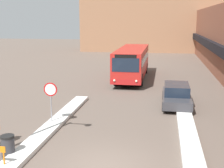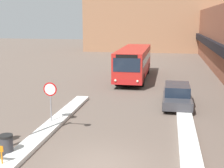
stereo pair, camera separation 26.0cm
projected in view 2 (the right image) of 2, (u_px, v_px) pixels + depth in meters
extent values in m
plane|color=#66564C|center=(100.00, 166.00, 12.49)|extent=(160.00, 160.00, 0.00)
cube|color=black|center=(213.00, 45.00, 33.72)|extent=(0.50, 60.00, 0.90)
cube|color=#996B4C|center=(156.00, 11.00, 57.42)|extent=(26.00, 8.00, 14.81)
cube|color=silver|center=(48.00, 129.00, 16.49)|extent=(0.90, 13.72, 0.21)
cube|color=silver|center=(186.00, 125.00, 17.00)|extent=(0.90, 12.20, 0.24)
cube|color=red|center=(134.00, 61.00, 30.61)|extent=(2.54, 10.82, 2.54)
cube|color=red|center=(134.00, 72.00, 30.82)|extent=(2.56, 10.84, 0.45)
cube|color=#192333|center=(134.00, 58.00, 30.54)|extent=(2.57, 9.95, 0.70)
cube|color=#192333|center=(127.00, 65.00, 25.31)|extent=(2.24, 0.03, 1.14)
cube|color=black|center=(127.00, 56.00, 25.17)|extent=(1.78, 0.03, 0.28)
sphere|color=#F2EAC6|center=(115.00, 80.00, 25.73)|extent=(0.20, 0.20, 0.20)
sphere|color=#F2EAC6|center=(137.00, 81.00, 25.40)|extent=(0.20, 0.20, 0.20)
cylinder|color=black|center=(117.00, 79.00, 27.82)|extent=(0.28, 1.15, 1.15)
cylinder|color=black|center=(142.00, 80.00, 27.42)|extent=(0.28, 1.15, 1.15)
cylinder|color=black|center=(127.00, 68.00, 34.28)|extent=(0.28, 1.15, 1.15)
cylinder|color=black|center=(148.00, 68.00, 33.88)|extent=(0.28, 1.15, 1.15)
cube|color=#38383D|center=(177.00, 98.00, 21.19)|extent=(1.85, 4.78, 0.56)
cube|color=#192333|center=(177.00, 89.00, 21.18)|extent=(1.63, 2.63, 0.66)
cylinder|color=black|center=(191.00, 108.00, 19.66)|extent=(0.20, 0.63, 0.63)
cylinder|color=black|center=(164.00, 106.00, 19.95)|extent=(0.20, 0.63, 0.63)
cylinder|color=black|center=(188.00, 97.00, 22.51)|extent=(0.20, 0.63, 0.63)
cylinder|color=black|center=(165.00, 96.00, 22.81)|extent=(0.20, 0.63, 0.63)
cylinder|color=gray|center=(51.00, 103.00, 17.29)|extent=(0.07, 0.07, 2.40)
cylinder|color=red|center=(50.00, 89.00, 17.11)|extent=(0.76, 0.03, 0.76)
cylinder|color=white|center=(50.00, 89.00, 17.09)|extent=(0.62, 0.02, 0.62)
cylinder|color=#38383D|center=(6.00, 147.00, 13.36)|extent=(0.56, 0.56, 0.85)
cylinder|color=black|center=(6.00, 136.00, 13.27)|extent=(0.59, 0.59, 0.10)
cylinder|color=orange|center=(2.00, 160.00, 12.24)|extent=(0.06, 0.06, 0.70)
cube|color=orange|center=(1.00, 149.00, 12.15)|extent=(0.22, 0.04, 0.24)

